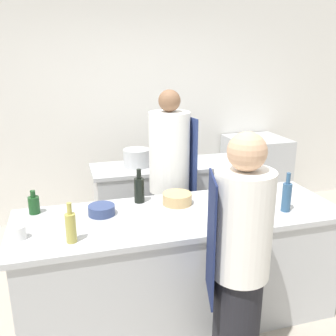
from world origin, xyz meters
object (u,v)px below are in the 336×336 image
(bottle_vinegar, at_px, (34,204))
(bottle_wine, at_px, (287,196))
(oven_range, at_px, (255,175))
(bowl_mixing_large, at_px, (177,199))
(bottle_olive_oil, at_px, (71,227))
(chef_at_prep_near, at_px, (239,264))
(bottle_cooking_oil, at_px, (139,189))
(cup, at_px, (19,232))
(bowl_prep_small, at_px, (102,210))
(stockpot, at_px, (137,158))
(chef_at_stove, at_px, (170,183))
(bowl_ceramic_blue, at_px, (228,206))

(bottle_vinegar, distance_m, bottle_wine, 1.89)
(oven_range, bearing_deg, bowl_mixing_large, -135.14)
(bottle_olive_oil, bearing_deg, oven_range, 39.53)
(chef_at_prep_near, bearing_deg, bottle_wine, -35.88)
(bowl_mixing_large, bearing_deg, bottle_vinegar, 173.86)
(bowl_mixing_large, bearing_deg, bottle_cooking_oil, 156.99)
(oven_range, height_order, cup, oven_range)
(bottle_olive_oil, height_order, bowl_mixing_large, bottle_olive_oil)
(bottle_olive_oil, xyz_separation_m, bowl_prep_small, (0.23, 0.37, -0.07))
(chef_at_prep_near, xyz_separation_m, bottle_cooking_oil, (-0.41, 0.97, 0.18))
(bottle_cooking_oil, xyz_separation_m, cup, (-0.87, -0.40, -0.07))
(oven_range, height_order, chef_at_prep_near, chef_at_prep_near)
(bottle_wine, bearing_deg, stockpot, 120.05)
(chef_at_prep_near, relative_size, stockpot, 5.77)
(chef_at_stove, relative_size, cup, 19.61)
(bottle_wine, xyz_separation_m, stockpot, (-0.85, 1.47, -0.03))
(bottle_wine, bearing_deg, bottle_cooking_oil, 154.97)
(chef_at_prep_near, relative_size, bowl_mixing_large, 6.99)
(bottle_cooking_oil, height_order, bowl_mixing_large, bottle_cooking_oil)
(bottle_olive_oil, bearing_deg, bottle_cooking_oil, 44.45)
(chef_at_prep_near, xyz_separation_m, chef_at_stove, (-0.03, 1.39, 0.05))
(bowl_ceramic_blue, bearing_deg, stockpot, 107.81)
(bottle_olive_oil, distance_m, bowl_prep_small, 0.44)
(bottle_olive_oil, bearing_deg, bottle_vinegar, 115.06)
(bottle_olive_oil, bearing_deg, chef_at_stove, 46.03)
(oven_range, distance_m, bottle_cooking_oil, 2.38)
(oven_range, xyz_separation_m, bowl_ceramic_blue, (-1.23, -1.78, 0.42))
(oven_range, distance_m, cup, 3.30)
(chef_at_stove, xyz_separation_m, bottle_vinegar, (-1.17, -0.42, 0.09))
(oven_range, height_order, stockpot, stockpot)
(chef_at_stove, bearing_deg, bowl_ceramic_blue, 7.66)
(bottle_cooking_oil, distance_m, bowl_prep_small, 0.37)
(bowl_prep_small, distance_m, stockpot, 1.26)
(bottle_olive_oil, relative_size, cup, 3.01)
(oven_range, height_order, bottle_vinegar, bottle_vinegar)
(oven_range, height_order, bowl_mixing_large, oven_range)
(bottle_vinegar, height_order, cup, bottle_vinegar)
(bottle_vinegar, height_order, bottle_wine, bottle_wine)
(stockpot, bearing_deg, bowl_ceramic_blue, -72.19)
(bowl_ceramic_blue, bearing_deg, oven_range, 55.40)
(chef_at_stove, relative_size, bottle_olive_oil, 6.51)
(bottle_wine, bearing_deg, cup, 177.64)
(bottle_cooking_oil, distance_m, bowl_mixing_large, 0.31)
(oven_range, relative_size, bottle_cooking_oil, 3.61)
(chef_at_prep_near, distance_m, bottle_wine, 0.81)
(oven_range, xyz_separation_m, cup, (-2.71, -1.83, 0.43))
(chef_at_prep_near, bearing_deg, stockpot, 22.65)
(chef_at_stove, distance_m, bottle_cooking_oil, 0.58)
(oven_range, xyz_separation_m, chef_at_prep_near, (-1.43, -2.40, 0.32))
(cup, bearing_deg, bottle_cooking_oil, 24.74)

